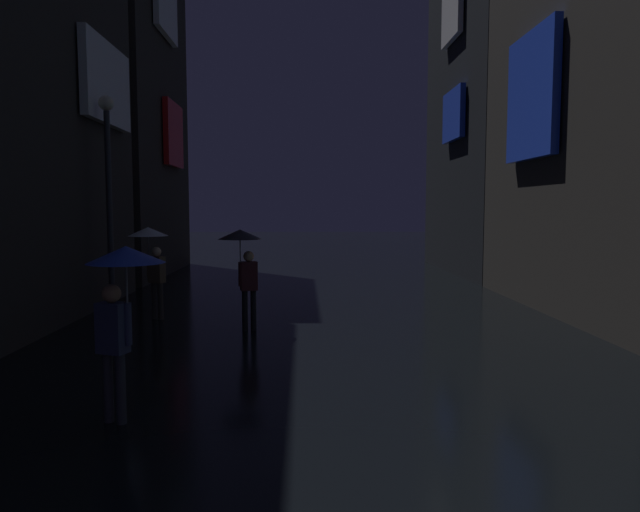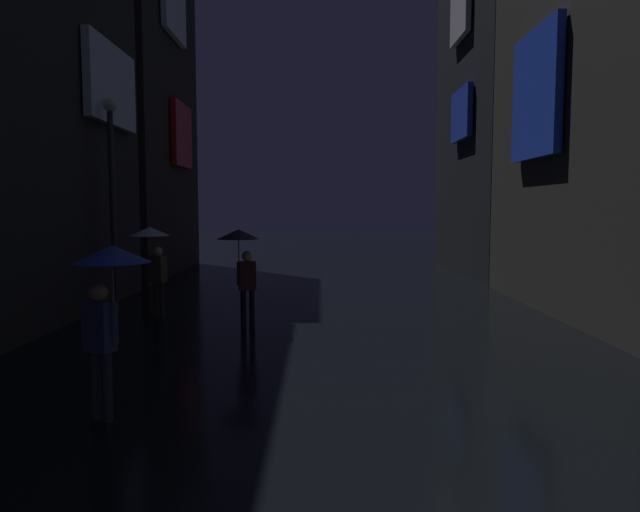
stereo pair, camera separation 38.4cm
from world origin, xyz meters
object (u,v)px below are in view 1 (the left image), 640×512
at_px(pedestrian_midstreet_left_blue, 122,284).
at_px(streetlamp_left_far, 108,177).
at_px(pedestrian_near_crossing_clear, 151,247).
at_px(pedestrian_midstreet_centre_black, 243,251).

height_order(pedestrian_midstreet_left_blue, streetlamp_left_far, streetlamp_left_far).
relative_size(pedestrian_near_crossing_clear, streetlamp_left_far, 0.41).
xyz_separation_m(pedestrian_midstreet_centre_black, streetlamp_left_far, (-3.42, 2.19, 1.62)).
height_order(pedestrian_midstreet_left_blue, pedestrian_near_crossing_clear, same).
bearing_deg(pedestrian_near_crossing_clear, streetlamp_left_far, 145.28).
bearing_deg(pedestrian_midstreet_left_blue, pedestrian_midstreet_centre_black, 80.00).
xyz_separation_m(pedestrian_midstreet_left_blue, pedestrian_near_crossing_clear, (-1.35, 6.40, 0.00)).
bearing_deg(pedestrian_midstreet_left_blue, pedestrian_near_crossing_clear, 101.92).
distance_m(pedestrian_near_crossing_clear, streetlamp_left_far, 2.17).
xyz_separation_m(pedestrian_midstreet_left_blue, pedestrian_midstreet_centre_black, (0.89, 5.03, 0.00)).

